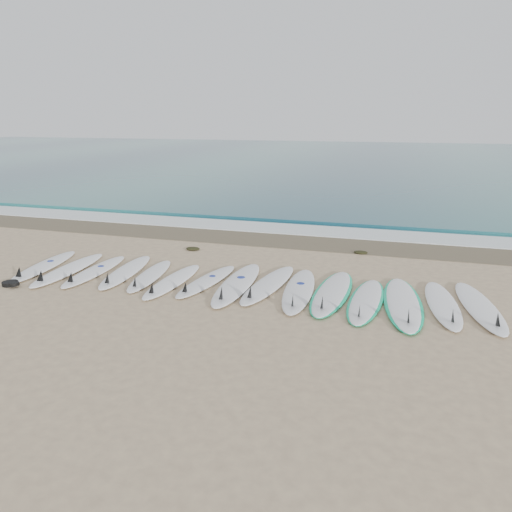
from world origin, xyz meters
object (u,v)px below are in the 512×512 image
(surfboard_0, at_px, (43,266))
(surfboard_7, at_px, (236,284))
(leash_coil, at_px, (11,284))
(surfboard_14, at_px, (481,307))

(surfboard_0, xyz_separation_m, surfboard_7, (4.71, 0.06, 0.01))
(surfboard_7, height_order, leash_coil, surfboard_7)
(surfboard_0, relative_size, surfboard_14, 0.96)
(surfboard_7, xyz_separation_m, leash_coil, (-4.52, -1.26, -0.02))
(surfboard_14, xyz_separation_m, leash_coil, (-9.19, -1.35, -0.01))
(surfboard_7, bearing_deg, surfboard_0, 178.23)
(leash_coil, bearing_deg, surfboard_0, 98.92)
(surfboard_7, relative_size, surfboard_14, 1.06)
(surfboard_14, bearing_deg, surfboard_0, 172.12)
(surfboard_0, height_order, surfboard_14, surfboard_14)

